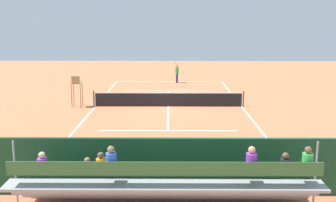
{
  "coord_description": "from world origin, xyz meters",
  "views": [
    {
      "loc": [
        -0.18,
        26.85,
        5.9
      ],
      "look_at": [
        0.0,
        4.0,
        1.2
      ],
      "focal_mm": 43.0,
      "sensor_mm": 36.0,
      "label": 1
    }
  ],
  "objects_px": {
    "umpire_chair": "(77,88)",
    "tennis_ball_near": "(163,88)",
    "tennis_ball_far": "(190,88)",
    "tennis_racket": "(171,83)",
    "tennis_player": "(177,72)",
    "tennis_net": "(168,99)",
    "courtside_bench": "(215,171)",
    "equipment_bag": "(170,182)",
    "bleacher_stand": "(165,184)"
  },
  "relations": [
    {
      "from": "courtside_bench",
      "to": "equipment_bag",
      "type": "relative_size",
      "value": 2.0
    },
    {
      "from": "equipment_bag",
      "to": "tennis_ball_far",
      "type": "xyz_separation_m",
      "value": [
        -1.64,
        -20.42,
        -0.15
      ]
    },
    {
      "from": "tennis_racket",
      "to": "tennis_ball_far",
      "type": "relative_size",
      "value": 8.82
    },
    {
      "from": "tennis_net",
      "to": "bleacher_stand",
      "type": "xyz_separation_m",
      "value": [
        -0.01,
        15.39,
        0.46
      ]
    },
    {
      "from": "umpire_chair",
      "to": "tennis_ball_far",
      "type": "distance_m",
      "value": 10.84
    },
    {
      "from": "tennis_ball_far",
      "to": "tennis_net",
      "type": "bearing_deg",
      "value": 75.7
    },
    {
      "from": "bleacher_stand",
      "to": "tennis_player",
      "type": "relative_size",
      "value": 4.7
    },
    {
      "from": "bleacher_stand",
      "to": "tennis_racket",
      "type": "height_order",
      "value": "bleacher_stand"
    },
    {
      "from": "bleacher_stand",
      "to": "equipment_bag",
      "type": "relative_size",
      "value": 10.07
    },
    {
      "from": "bleacher_stand",
      "to": "tennis_ball_near",
      "type": "height_order",
      "value": "bleacher_stand"
    },
    {
      "from": "tennis_net",
      "to": "courtside_bench",
      "type": "relative_size",
      "value": 5.72
    },
    {
      "from": "bleacher_stand",
      "to": "tennis_ball_far",
      "type": "height_order",
      "value": "bleacher_stand"
    },
    {
      "from": "tennis_net",
      "to": "tennis_player",
      "type": "distance_m",
      "value": 10.4
    },
    {
      "from": "tennis_racket",
      "to": "tennis_ball_far",
      "type": "xyz_separation_m",
      "value": [
        -1.66,
        2.98,
        0.02
      ]
    },
    {
      "from": "umpire_chair",
      "to": "courtside_bench",
      "type": "height_order",
      "value": "umpire_chair"
    },
    {
      "from": "tennis_net",
      "to": "equipment_bag",
      "type": "distance_m",
      "value": 13.4
    },
    {
      "from": "tennis_net",
      "to": "courtside_bench",
      "type": "distance_m",
      "value": 13.39
    },
    {
      "from": "tennis_net",
      "to": "bleacher_stand",
      "type": "height_order",
      "value": "bleacher_stand"
    },
    {
      "from": "tennis_player",
      "to": "tennis_racket",
      "type": "bearing_deg",
      "value": 31.68
    },
    {
      "from": "tennis_racket",
      "to": "tennis_ball_near",
      "type": "relative_size",
      "value": 8.82
    },
    {
      "from": "umpire_chair",
      "to": "tennis_ball_near",
      "type": "xyz_separation_m",
      "value": [
        -5.7,
        -7.31,
        -1.28
      ]
    },
    {
      "from": "umpire_chair",
      "to": "tennis_ball_far",
      "type": "bearing_deg",
      "value": -137.89
    },
    {
      "from": "bleacher_stand",
      "to": "courtside_bench",
      "type": "distance_m",
      "value": 2.77
    },
    {
      "from": "tennis_ball_near",
      "to": "tennis_racket",
      "type": "bearing_deg",
      "value": -102.25
    },
    {
      "from": "umpire_chair",
      "to": "tennis_ball_near",
      "type": "bearing_deg",
      "value": -127.93
    },
    {
      "from": "bleacher_stand",
      "to": "tennis_ball_far",
      "type": "distance_m",
      "value": 22.49
    },
    {
      "from": "tennis_net",
      "to": "tennis_racket",
      "type": "relative_size",
      "value": 17.7
    },
    {
      "from": "tennis_player",
      "to": "tennis_racket",
      "type": "xyz_separation_m",
      "value": [
        0.59,
        0.37,
        -1.0
      ]
    },
    {
      "from": "tennis_racket",
      "to": "tennis_net",
      "type": "bearing_deg",
      "value": 89.27
    },
    {
      "from": "equipment_bag",
      "to": "tennis_racket",
      "type": "height_order",
      "value": "equipment_bag"
    },
    {
      "from": "tennis_player",
      "to": "tennis_ball_far",
      "type": "distance_m",
      "value": 3.65
    },
    {
      "from": "courtside_bench",
      "to": "tennis_player",
      "type": "bearing_deg",
      "value": -87.52
    },
    {
      "from": "tennis_net",
      "to": "courtside_bench",
      "type": "height_order",
      "value": "tennis_net"
    },
    {
      "from": "tennis_player",
      "to": "tennis_ball_near",
      "type": "xyz_separation_m",
      "value": [
        1.22,
        3.26,
        -0.98
      ]
    },
    {
      "from": "bleacher_stand",
      "to": "tennis_ball_near",
      "type": "bearing_deg",
      "value": -88.71
    },
    {
      "from": "bleacher_stand",
      "to": "courtside_bench",
      "type": "bearing_deg",
      "value": -129.41
    },
    {
      "from": "umpire_chair",
      "to": "tennis_ball_near",
      "type": "distance_m",
      "value": 9.36
    },
    {
      "from": "umpire_chair",
      "to": "tennis_player",
      "type": "bearing_deg",
      "value": -123.21
    },
    {
      "from": "tennis_net",
      "to": "tennis_ball_near",
      "type": "bearing_deg",
      "value": -85.97
    },
    {
      "from": "tennis_player",
      "to": "tennis_ball_near",
      "type": "height_order",
      "value": "tennis_player"
    },
    {
      "from": "bleacher_stand",
      "to": "tennis_racket",
      "type": "relative_size",
      "value": 15.57
    },
    {
      "from": "bleacher_stand",
      "to": "tennis_ball_near",
      "type": "distance_m",
      "value": 22.52
    },
    {
      "from": "tennis_player",
      "to": "tennis_ball_far",
      "type": "xyz_separation_m",
      "value": [
        -1.07,
        3.35,
        -0.98
      ]
    },
    {
      "from": "tennis_ball_near",
      "to": "tennis_ball_far",
      "type": "relative_size",
      "value": 1.0
    },
    {
      "from": "courtside_bench",
      "to": "equipment_bag",
      "type": "distance_m",
      "value": 1.65
    },
    {
      "from": "courtside_bench",
      "to": "tennis_ball_near",
      "type": "xyz_separation_m",
      "value": [
        2.25,
        -20.38,
        -0.53
      ]
    },
    {
      "from": "umpire_chair",
      "to": "courtside_bench",
      "type": "bearing_deg",
      "value": 121.3
    },
    {
      "from": "tennis_net",
      "to": "bleacher_stand",
      "type": "bearing_deg",
      "value": 90.02
    },
    {
      "from": "tennis_ball_far",
      "to": "tennis_racket",
      "type": "bearing_deg",
      "value": -60.9
    },
    {
      "from": "bleacher_stand",
      "to": "tennis_player",
      "type": "distance_m",
      "value": 25.76
    }
  ]
}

